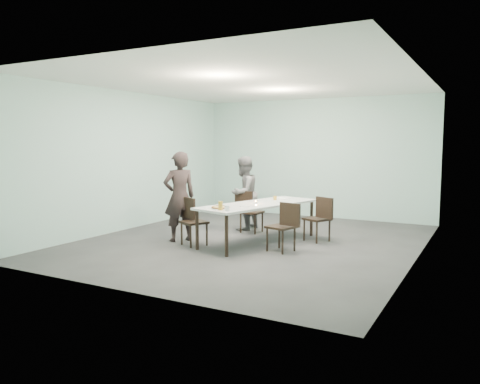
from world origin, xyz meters
The scene contains 16 objects.
ground centered at (0.00, 0.00, 0.00)m, with size 7.00×7.00×0.00m, color #333335.
room_shell centered at (0.00, 0.00, 2.03)m, with size 6.02×7.02×3.01m.
table centered at (0.15, -0.03, 0.69)m, with size 1.54×2.74×0.75m.
chair_near_left centered at (-0.85, -0.79, 0.50)m, with size 0.65×0.56×0.87m.
chair_far_left centered at (-0.50, 0.80, 0.50)m, with size 0.61×0.42×0.87m.
chair_near_right centered at (0.90, -0.53, 0.50)m, with size 0.65×0.51×0.87m.
chair_far_right centered at (1.16, 0.58, 0.50)m, with size 0.65×0.56×0.87m.
diner_near centered at (-1.24, -0.64, 0.86)m, with size 0.63×0.41×1.73m, color black.
diner_far centered at (-0.73, 1.02, 0.80)m, with size 0.78×0.61×1.60m, color slate.
pizza centered at (-0.11, -0.99, 0.77)m, with size 0.34×0.34×0.04m.
side_plate centered at (0.13, -0.56, 0.76)m, with size 0.18×0.18×0.01m, color white.
beer_glass centered at (-0.02, -1.14, 0.82)m, with size 0.08×0.08×0.15m, color gold.
water_tumbler centered at (0.12, -1.17, 0.80)m, with size 0.08×0.08×0.09m, color silver.
tealight centered at (0.12, -0.06, 0.77)m, with size 0.06×0.06×0.05m.
amber_tumbler centered at (0.21, 0.61, 0.79)m, with size 0.07×0.07×0.08m, color gold.
menu centered at (0.22, 0.94, 0.75)m, with size 0.30×0.22×0.01m, color silver.
Camera 1 is at (4.03, -7.91, 1.89)m, focal length 35.00 mm.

